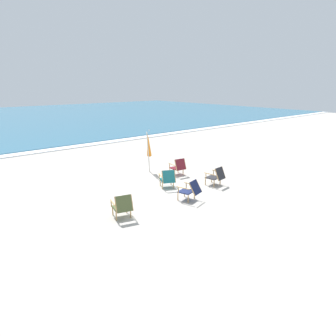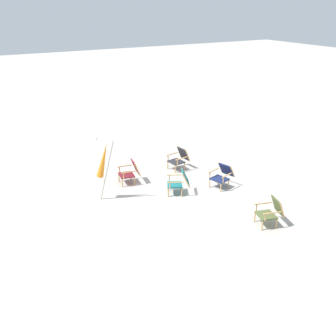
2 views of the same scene
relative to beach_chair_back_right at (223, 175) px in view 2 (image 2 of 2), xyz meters
name	(u,v)px [view 2 (image 2 of 2)]	position (x,y,z in m)	size (l,w,h in m)	color
ground_plane	(188,195)	(-0.03, 1.40, -0.42)	(80.00, 80.00, 0.00)	#B2AAA0
beach_chair_back_right	(223,175)	(0.00, 0.00, 0.00)	(0.76, 0.90, 0.78)	#19234C
beach_chair_front_right	(271,211)	(-2.68, 0.31, 0.01)	(0.74, 0.81, 0.81)	#515B33
beach_chair_back_left	(180,182)	(0.24, 1.55, 0.00)	(0.84, 0.91, 0.80)	#196066
beach_chair_mid_center	(179,158)	(2.00, 0.50, 0.01)	(0.66, 0.78, 0.80)	#28282D
beach_chair_far_center	(131,171)	(1.77, 2.60, 0.01)	(0.67, 0.77, 0.81)	maroon
umbrella_furled_orange	(103,161)	(0.99, 3.82, 0.92)	(0.57, 0.54, 2.06)	#B7B2A8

